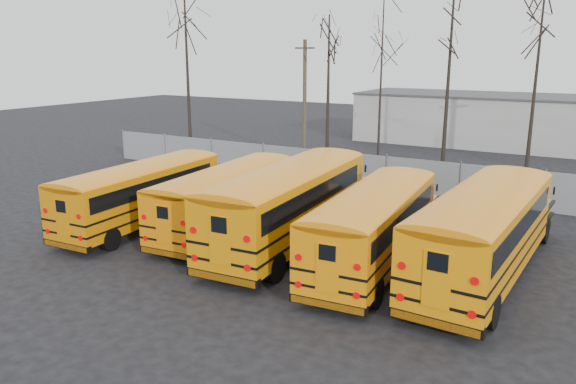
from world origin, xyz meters
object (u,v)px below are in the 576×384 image
Objects in this scene: bus_e at (486,226)px; bus_d at (376,220)px; bus_a at (144,189)px; bus_b at (229,193)px; utility_pole_left at (305,101)px; bus_c at (292,198)px.

bus_d is at bearing -164.84° from bus_e.
bus_d reaches higher than bus_a.
bus_a is 3.88m from bus_b.
bus_a is at bearing -165.35° from bus_b.
bus_a is at bearing 178.36° from bus_d.
bus_b is 1.23× the size of utility_pole_left.
bus_c is (6.91, 1.02, 0.25)m from bus_a.
bus_d is 0.92× the size of bus_e.
bus_a is at bearing -86.16° from utility_pole_left.
bus_b is 0.86× the size of bus_c.
bus_d is 3.71m from bus_e.
bus_c is 3.79m from bus_d.
bus_a is 0.89× the size of bus_e.
bus_e reaches higher than bus_b.
bus_a is 0.87× the size of bus_c.
bus_a is 16.71m from utility_pole_left.
bus_c reaches higher than bus_e.
bus_c is 17.48m from utility_pole_left.
bus_c is 7.37m from bus_e.
bus_b is 3.26m from bus_c.
bus_e is at bearing -4.09° from bus_b.
bus_b is at bearing -72.58° from utility_pole_left.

